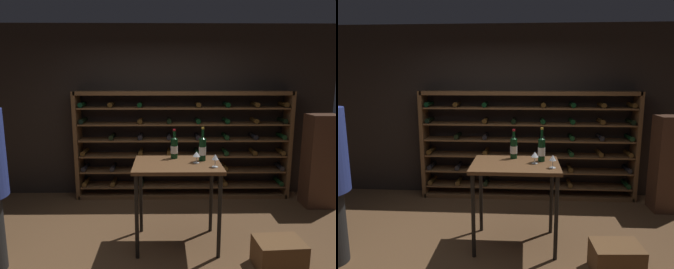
% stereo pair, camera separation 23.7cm
% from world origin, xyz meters
% --- Properties ---
extents(ground_plane, '(10.03, 10.03, 0.00)m').
position_xyz_m(ground_plane, '(0.00, 0.00, 0.00)').
color(ground_plane, brown).
extents(back_wall, '(5.68, 0.10, 2.76)m').
position_xyz_m(back_wall, '(0.00, 2.01, 1.38)').
color(back_wall, black).
rests_on(back_wall, ground).
extents(wine_rack, '(3.43, 0.32, 1.73)m').
position_xyz_m(wine_rack, '(0.37, 1.80, 0.86)').
color(wine_rack, brown).
rests_on(wine_rack, ground).
extents(tasting_table, '(0.98, 0.68, 0.98)m').
position_xyz_m(tasting_table, '(0.21, 0.33, 0.86)').
color(tasting_table, brown).
rests_on(tasting_table, ground).
extents(wine_crate, '(0.50, 0.37, 0.31)m').
position_xyz_m(wine_crate, '(1.23, -0.16, 0.15)').
color(wine_crate, brown).
rests_on(wine_crate, ground).
extents(display_cabinet, '(0.44, 0.36, 1.40)m').
position_xyz_m(display_cabinet, '(2.41, 1.41, 0.70)').
color(display_cabinet, '#4C2D1E').
rests_on(display_cabinet, ground).
extents(wine_bottle_gold_foil, '(0.08, 0.08, 0.39)m').
position_xyz_m(wine_bottle_gold_foil, '(0.50, 0.44, 1.13)').
color(wine_bottle_gold_foil, black).
rests_on(wine_bottle_gold_foil, tasting_table).
extents(wine_bottle_black_capsule, '(0.09, 0.09, 0.35)m').
position_xyz_m(wine_bottle_black_capsule, '(0.18, 0.55, 1.11)').
color(wine_bottle_black_capsule, black).
rests_on(wine_bottle_black_capsule, tasting_table).
extents(wine_glass_stemmed_right, '(0.08, 0.08, 0.13)m').
position_xyz_m(wine_glass_stemmed_right, '(0.43, 0.34, 1.08)').
color(wine_glass_stemmed_right, silver).
rests_on(wine_glass_stemmed_right, tasting_table).
extents(wine_glass_stemmed_center, '(0.07, 0.07, 0.14)m').
position_xyz_m(wine_glass_stemmed_center, '(0.61, 0.17, 1.09)').
color(wine_glass_stemmed_center, silver).
rests_on(wine_glass_stemmed_center, tasting_table).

